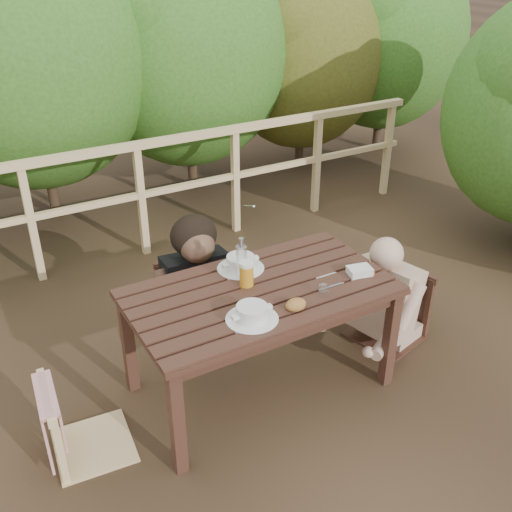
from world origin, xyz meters
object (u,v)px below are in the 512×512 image
beer_glass (246,275)px  tumbler (324,291)px  table (260,340)px  bread_roll (296,305)px  butter_tub (359,272)px  diner_right (399,251)px  soup_near (252,314)px  woman (186,236)px  soup_far (241,263)px  chair_right (392,280)px  chair_far (189,273)px  chair_left (83,387)px  bottle (241,259)px

beer_glass → tumbler: 0.45m
table → bread_roll: 0.47m
beer_glass → butter_tub: beer_glass is taller
bread_roll → diner_right: bearing=15.6°
diner_right → tumbler: bearing=92.9°
soup_near → butter_tub: (0.78, 0.08, -0.02)m
table → bread_roll: bread_roll is taller
woman → soup_far: (0.10, -0.59, 0.05)m
diner_right → soup_far: (-1.04, 0.25, 0.08)m
chair_right → soup_far: bearing=-118.3°
soup_far → diner_right: bearing=-13.7°
table → chair_far: chair_far is taller
woman → soup_far: woman is taller
woman → tumbler: woman is taller
chair_right → chair_left: bearing=-104.5°
diner_right → beer_glass: bearing=72.3°
table → butter_tub: bearing=-14.8°
soup_near → butter_tub: 0.78m
woman → bottle: bearing=100.1°
soup_far → butter_tub: 0.71m
diner_right → soup_near: bearing=86.9°
diner_right → butter_tub: size_ratio=9.41×
diner_right → soup_far: diner_right is taller
bottle → tumbler: bottle is taller
chair_far → bread_roll: bearing=-76.3°
soup_near → soup_far: soup_far is taller
soup_near → bread_roll: (0.26, -0.03, -0.01)m
bread_roll → chair_left: bearing=165.9°
diner_right → soup_near: 1.27m
chair_left → table: bearing=-86.0°
bread_roll → tumbler: 0.21m
chair_left → soup_far: (1.07, 0.24, 0.32)m
soup_far → bottle: bottle is taller
table → bottle: (-0.03, 0.16, 0.49)m
beer_glass → butter_tub: size_ratio=1.16×
chair_far → bread_roll: chair_far is taller
diner_right → bottle: (-1.08, 0.15, 0.17)m
beer_glass → woman: bearing=92.7°
chair_left → woman: woman is taller
bottle → soup_near: bearing=-111.3°
tumbler → soup_near: bearing=-179.4°
soup_far → chair_left: bearing=-167.1°
chair_far → table: bearing=-78.4°
diner_right → bottle: size_ratio=4.87×
butter_tub → soup_far: bearing=156.8°
table → beer_glass: size_ratio=9.18×
table → chair_far: (-0.09, 0.83, 0.07)m
bottle → butter_tub: bearing=-27.0°
chair_right → beer_glass: (-1.07, 0.07, 0.33)m
soup_near → tumbler: soup_near is taller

